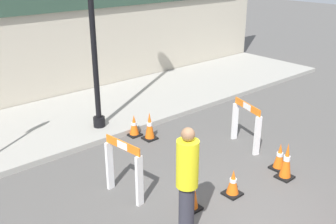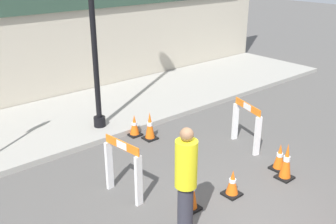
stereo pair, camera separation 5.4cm
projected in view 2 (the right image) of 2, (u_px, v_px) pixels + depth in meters
sidewalk_slab at (75, 117)px, 10.27m from camera, size 18.00×3.35×0.13m
storefront_facade at (35, 6)px, 10.51m from camera, size 18.00×0.22×5.50m
barricade_0 at (123, 167)px, 6.83m from camera, size 0.23×0.85×1.09m
barricade_1 at (246, 123)px, 8.66m from camera, size 0.40×0.93×1.03m
traffic_cone_0 at (134, 126)px, 9.33m from camera, size 0.30×0.30×0.52m
traffic_cone_1 at (286, 162)px, 7.47m from camera, size 0.30×0.30×0.74m
traffic_cone_2 at (232, 183)px, 6.99m from camera, size 0.30×0.30×0.50m
traffic_cone_3 at (191, 191)px, 6.55m from camera, size 0.30×0.30×0.74m
traffic_cone_4 at (280, 157)px, 7.83m from camera, size 0.30×0.30×0.56m
traffic_cone_5 at (150, 126)px, 9.11m from camera, size 0.30×0.30×0.67m
person_worker at (186, 180)px, 5.71m from camera, size 0.46×0.46×1.80m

